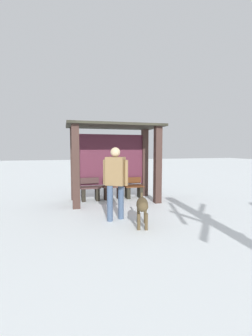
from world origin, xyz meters
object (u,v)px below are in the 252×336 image
object	(u,v)px
bus_shelter	(113,151)
bench_right_inside	(134,190)
bench_center_inside	(113,190)
dog	(142,206)
person_walking	(115,178)
bench_left_inside	(90,191)

from	to	relation	value
bus_shelter	bench_right_inside	bearing A→B (deg)	9.83
bench_center_inside	dog	xyz separation A→B (m)	(0.04, -2.90, 0.16)
bench_center_inside	person_walking	size ratio (longest dim) A/B	0.42
bench_left_inside	bench_center_inside	distance (m)	0.76
bench_center_inside	bench_right_inside	world-z (taller)	bench_center_inside
bus_shelter	dog	size ratio (longest dim) A/B	3.11
bench_left_inside	person_walking	xyz separation A→B (m)	(0.35, -2.23, 0.72)
bench_right_inside	person_walking	xyz separation A→B (m)	(-1.17, -2.24, 0.74)
bus_shelter	dog	xyz separation A→B (m)	(0.04, -2.77, -1.17)
bus_shelter	bench_center_inside	distance (m)	1.33
bus_shelter	bench_center_inside	world-z (taller)	bus_shelter
person_walking	dog	xyz separation A→B (m)	(0.44, -0.67, -0.56)
bench_left_inside	bench_right_inside	xyz separation A→B (m)	(1.52, 0.00, -0.02)
bench_left_inside	dog	size ratio (longest dim) A/B	0.77
person_walking	bench_center_inside	bearing A→B (deg)	79.62
person_walking	bench_right_inside	bearing A→B (deg)	62.43
person_walking	dog	size ratio (longest dim) A/B	1.82
bench_center_inside	dog	world-z (taller)	bench_center_inside
bench_right_inside	dog	size ratio (longest dim) A/B	0.74
bench_center_inside	bench_right_inside	size ratio (longest dim) A/B	1.05
bench_center_inside	dog	distance (m)	2.90
bus_shelter	bench_left_inside	bearing A→B (deg)	170.29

